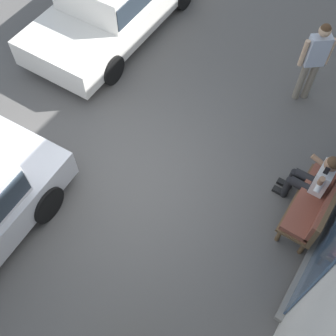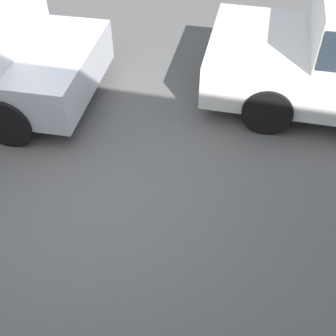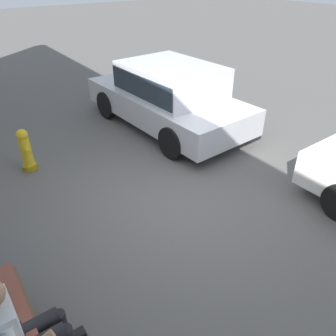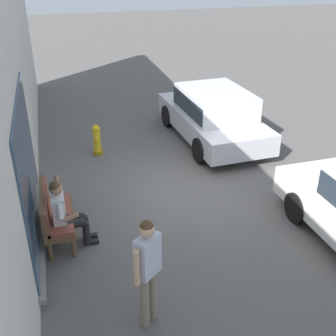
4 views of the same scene
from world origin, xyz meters
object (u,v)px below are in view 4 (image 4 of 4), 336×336
object	(u,v)px
person_on_phone	(65,212)
bench	(53,212)
parked_car_mid	(213,113)
fire_hydrant	(97,140)
pedestrian_standing	(148,265)

from	to	relation	value
person_on_phone	bench	bearing A→B (deg)	39.43
parked_car_mid	fire_hydrant	world-z (taller)	parked_car_mid
bench	parked_car_mid	world-z (taller)	parked_car_mid
pedestrian_standing	fire_hydrant	size ratio (longest dim) A/B	2.14
pedestrian_standing	bench	bearing A→B (deg)	27.06
bench	pedestrian_standing	size ratio (longest dim) A/B	0.82
pedestrian_standing	person_on_phone	bearing A→B (deg)	25.22
bench	person_on_phone	distance (m)	0.37
bench	fire_hydrant	world-z (taller)	bench
pedestrian_standing	fire_hydrant	xyz separation A→B (m)	(5.77, 0.01, -0.63)
person_on_phone	fire_hydrant	xyz separation A→B (m)	(3.67, -0.98, -0.30)
pedestrian_standing	fire_hydrant	world-z (taller)	pedestrian_standing
fire_hydrant	parked_car_mid	bearing A→B (deg)	-88.62
bench	fire_hydrant	xyz separation A→B (m)	(3.40, -1.21, -0.17)
person_on_phone	pedestrian_standing	size ratio (longest dim) A/B	0.77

